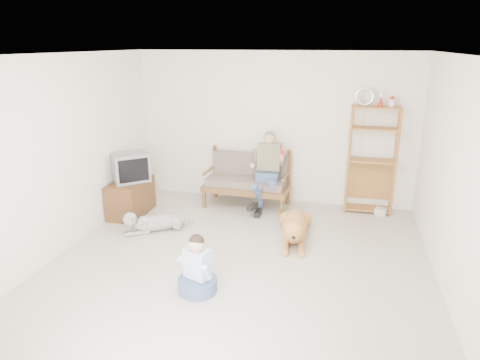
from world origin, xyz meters
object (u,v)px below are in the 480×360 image
(loveseat, at_px, (247,179))
(golden_retriever, at_px, (295,227))
(etagere, at_px, (372,159))
(tv_stand, at_px, (131,197))

(loveseat, distance_m, golden_retriever, 1.62)
(etagere, xyz_separation_m, golden_retriever, (-1.11, -1.42, -0.75))
(tv_stand, distance_m, golden_retriever, 2.87)
(loveseat, xyz_separation_m, etagere, (2.11, 0.18, 0.46))
(tv_stand, relative_size, golden_retriever, 0.59)
(loveseat, relative_size, golden_retriever, 0.99)
(etagere, bearing_deg, loveseat, -175.13)
(loveseat, relative_size, etagere, 0.71)
(loveseat, height_order, tv_stand, loveseat)
(loveseat, distance_m, etagere, 2.17)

